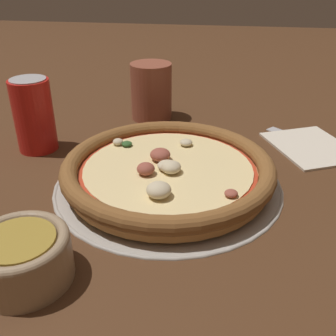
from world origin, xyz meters
TOP-DOWN VIEW (x-y plane):
  - ground_plane at (0.00, 0.00)m, footprint 3.00×3.00m
  - pizza_tray at (0.00, 0.00)m, footprint 0.33×0.33m
  - pizza at (0.00, -0.00)m, footprint 0.31×0.31m
  - bowl_near at (0.21, -0.12)m, footprint 0.10×0.10m
  - drinking_cup at (-0.26, -0.07)m, footprint 0.08×0.08m
  - napkin at (-0.16, 0.23)m, footprint 0.19×0.17m
  - fork at (-0.19, 0.22)m, footprint 0.12×0.13m
  - beverage_can at (-0.09, -0.24)m, footprint 0.07×0.07m

SIDE VIEW (x-z plane):
  - ground_plane at x=0.00m, z-range 0.00..0.00m
  - fork at x=-0.19m, z-range 0.00..0.00m
  - pizza_tray at x=0.00m, z-range 0.00..0.01m
  - napkin at x=-0.16m, z-range 0.00..0.01m
  - pizza at x=0.00m, z-range 0.00..0.05m
  - bowl_near at x=0.21m, z-range 0.00..0.06m
  - drinking_cup at x=-0.26m, z-range 0.00..0.11m
  - beverage_can at x=-0.09m, z-range 0.00..0.12m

